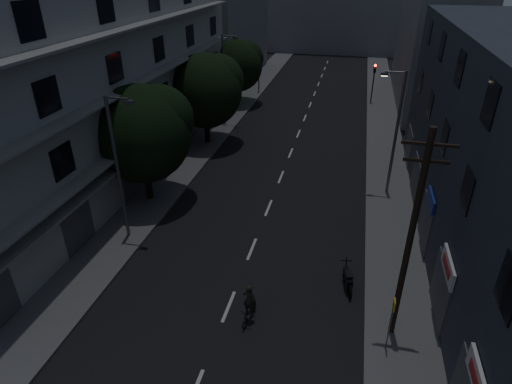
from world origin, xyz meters
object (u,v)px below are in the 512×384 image
at_px(motorcycle, 348,279).
at_px(utility_pole, 410,238).
at_px(cyclist, 249,309).
at_px(bus_stop_sign, 392,316).

bearing_deg(motorcycle, utility_pole, -64.24).
relative_size(motorcycle, cyclist, 1.02).
xyz_separation_m(utility_pole, bus_stop_sign, (-0.26, -1.00, -2.98)).
relative_size(utility_pole, bus_stop_sign, 3.56).
relative_size(utility_pole, motorcycle, 4.54).
bearing_deg(motorcycle, bus_stop_sign, -76.56).
height_order(utility_pole, motorcycle, utility_pole).
height_order(bus_stop_sign, motorcycle, bus_stop_sign).
bearing_deg(cyclist, bus_stop_sign, 3.80).
xyz_separation_m(utility_pole, motorcycle, (-1.93, 2.47, -4.36)).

